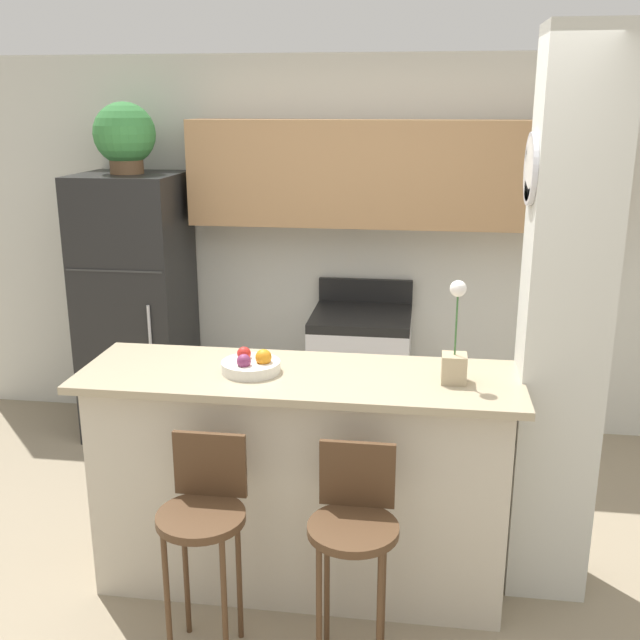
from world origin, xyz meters
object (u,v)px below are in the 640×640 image
at_px(refrigerator, 137,307).
at_px(bar_stool_right, 354,528).
at_px(stove_range, 361,377).
at_px(bar_stool_left, 204,517).
at_px(orchid_vase, 455,353).
at_px(fruit_bowl, 251,365).
at_px(trash_bin, 210,420).
at_px(potted_plant_on_fridge, 125,136).

relative_size(refrigerator, bar_stool_right, 1.90).
distance_m(stove_range, bar_stool_left, 2.18).
relative_size(orchid_vase, fruit_bowl, 1.71).
bearing_deg(stove_range, refrigerator, -179.39).
height_order(refrigerator, stove_range, refrigerator).
bearing_deg(bar_stool_left, trash_bin, 105.85).
distance_m(refrigerator, orchid_vase, 2.64).
relative_size(refrigerator, potted_plant_on_fridge, 3.97).
height_order(potted_plant_on_fridge, trash_bin, potted_plant_on_fridge).
distance_m(refrigerator, trash_bin, 0.93).
height_order(stove_range, bar_stool_left, stove_range).
bearing_deg(fruit_bowl, potted_plant_on_fridge, 126.35).
distance_m(orchid_vase, fruit_bowl, 0.90).
xyz_separation_m(stove_range, orchid_vase, (0.54, -1.62, 0.74)).
xyz_separation_m(refrigerator, trash_bin, (0.55, -0.23, -0.71)).
bearing_deg(bar_stool_left, potted_plant_on_fridge, 117.30).
bearing_deg(refrigerator, bar_stool_right, -51.13).
bearing_deg(bar_stool_right, orchid_vase, 53.17).
distance_m(bar_stool_right, potted_plant_on_fridge, 3.05).
bearing_deg(bar_stool_right, bar_stool_left, 180.00).
bearing_deg(orchid_vase, refrigerator, 142.36).
bearing_deg(stove_range, orchid_vase, -71.59).
relative_size(bar_stool_right, fruit_bowl, 3.54).
height_order(refrigerator, bar_stool_right, refrigerator).
height_order(orchid_vase, fruit_bowl, orchid_vase).
bearing_deg(bar_stool_right, potted_plant_on_fridge, 128.87).
xyz_separation_m(stove_range, fruit_bowl, (-0.36, -1.62, 0.64)).
relative_size(refrigerator, orchid_vase, 3.95).
distance_m(stove_range, fruit_bowl, 1.78).
bearing_deg(trash_bin, fruit_bowl, -65.57).
xyz_separation_m(orchid_vase, trash_bin, (-1.52, 1.38, -1.01)).
bearing_deg(bar_stool_left, bar_stool_right, 0.00).
bearing_deg(trash_bin, potted_plant_on_fridge, 157.78).
distance_m(fruit_bowl, trash_bin, 1.77).
xyz_separation_m(orchid_vase, fruit_bowl, (-0.90, 0.00, -0.10)).
bearing_deg(stove_range, potted_plant_on_fridge, -179.39).
xyz_separation_m(potted_plant_on_fridge, orchid_vase, (2.08, -1.60, -0.83)).
height_order(stove_range, fruit_bowl, fruit_bowl).
relative_size(bar_stool_right, trash_bin, 2.48).
distance_m(orchid_vase, trash_bin, 2.29).
xyz_separation_m(potted_plant_on_fridge, trash_bin, (0.55, -0.23, -1.84)).
bearing_deg(trash_bin, refrigerator, 157.79).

